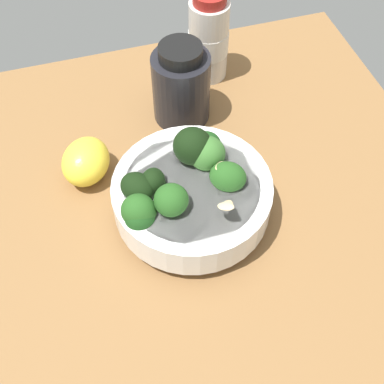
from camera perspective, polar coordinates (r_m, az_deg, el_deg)
The scene contains 5 objects.
ground_plane at distance 62.66cm, azimuth 2.09°, elevation -0.77°, with size 56.64×56.64×4.96cm, color brown.
bowl_of_broccoli at distance 55.38cm, azimuth -0.27°, elevation 0.12°, with size 17.62×17.48×9.92cm.
lemon_wedge at distance 61.16cm, azimuth -11.87°, elevation 3.38°, with size 6.67×5.46×4.93cm, color yellow.
bottle_tall at distance 71.01cm, azimuth 1.86°, elevation 16.93°, with size 5.46×5.46×12.68cm.
bottle_short at distance 65.10cm, azimuth -1.33°, elevation 11.94°, with size 7.36×7.36×10.95cm.
Camera 1 is at (-12.57, -34.13, 48.55)cm, focal length 47.35 mm.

